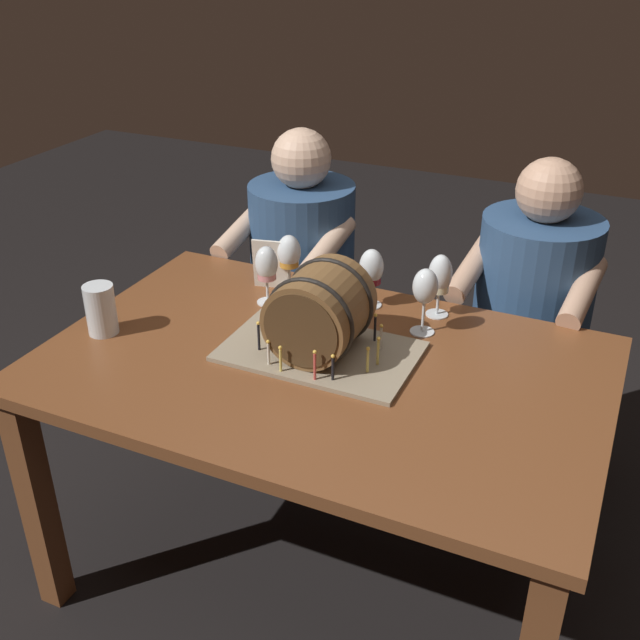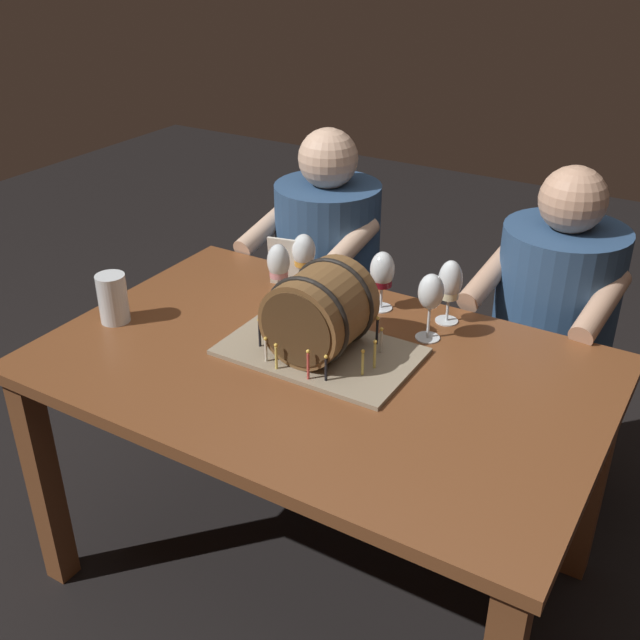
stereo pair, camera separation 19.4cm
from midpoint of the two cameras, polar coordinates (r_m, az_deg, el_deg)
The scene contains 12 objects.
ground_plane at distance 2.43m, azimuth 2.36°, elevation -18.44°, with size 8.00×8.00×0.00m, color black.
dining_table at distance 2.01m, azimuth 2.72°, elevation -5.76°, with size 1.45×0.94×0.75m.
barrel_cake at distance 1.94m, azimuth 2.87°, elevation 0.21°, with size 0.50×0.32×0.25m.
wine_glass_white at distance 2.14m, azimuth 12.36°, elevation 2.67°, with size 0.07×0.07×0.19m.
wine_glass_amber at distance 2.29m, azimuth 1.20°, elevation 5.01°, with size 0.07×0.07×0.18m.
wine_glass_red at distance 2.18m, azimuth 7.19°, elevation 3.53°, with size 0.07×0.07×0.18m.
wine_glass_rose at distance 2.21m, azimuth -0.64°, elevation 4.18°, with size 0.07×0.07×0.18m.
wine_glass_empty at distance 2.03m, azimuth 11.09°, elevation 1.89°, with size 0.07×0.07×0.19m.
beer_pint at distance 2.17m, azimuth -12.91°, elevation 1.41°, with size 0.08×0.08×0.14m.
menu_card at distance 2.32m, azimuth -0.20°, elevation 4.32°, with size 0.11×0.01×0.16m, color silver.
person_seated_left at distance 2.80m, azimuth 2.52°, elevation 2.32°, with size 0.42×0.49×1.14m.
person_seated_right at distance 2.56m, azimuth 18.94°, elevation -2.01°, with size 0.44×0.51×1.14m.
Camera 2 is at (0.86, -1.43, 1.78)m, focal length 42.42 mm.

